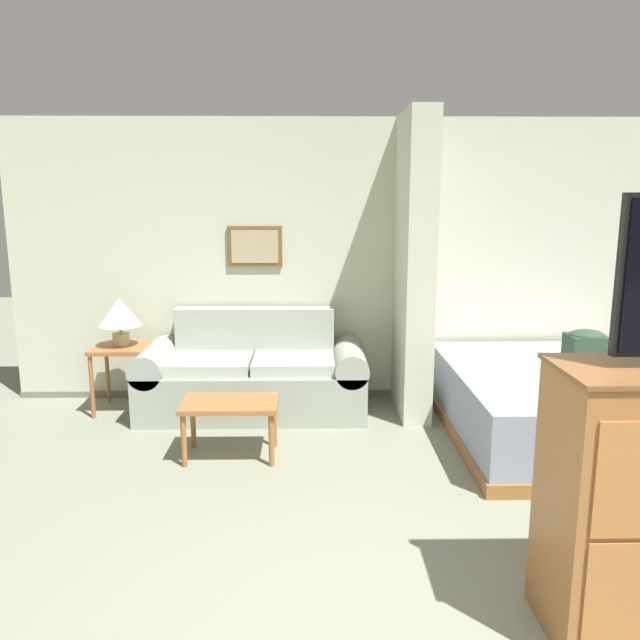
{
  "coord_description": "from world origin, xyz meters",
  "views": [
    {
      "loc": [
        -0.48,
        -1.97,
        1.89
      ],
      "look_at": [
        -0.41,
        2.29,
        1.05
      ],
      "focal_mm": 35.0,
      "sensor_mm": 36.0,
      "label": 1
    }
  ],
  "objects_px": {
    "couch": "(253,376)",
    "coffee_table": "(230,409)",
    "table_lamp": "(120,314)",
    "bed": "(560,403)",
    "backpack": "(586,353)"
  },
  "relations": [
    {
      "from": "bed",
      "to": "backpack",
      "type": "bearing_deg",
      "value": -72.98
    },
    {
      "from": "couch",
      "to": "backpack",
      "type": "xyz_separation_m",
      "value": [
        2.57,
        -0.88,
        0.42
      ]
    },
    {
      "from": "table_lamp",
      "to": "bed",
      "type": "distance_m",
      "value": 3.78
    },
    {
      "from": "coffee_table",
      "to": "bed",
      "type": "height_order",
      "value": "bed"
    },
    {
      "from": "bed",
      "to": "couch",
      "type": "bearing_deg",
      "value": 165.24
    },
    {
      "from": "coffee_table",
      "to": "bed",
      "type": "bearing_deg",
      "value": 7.59
    },
    {
      "from": "coffee_table",
      "to": "bed",
      "type": "relative_size",
      "value": 0.34
    },
    {
      "from": "couch",
      "to": "table_lamp",
      "type": "distance_m",
      "value": 1.3
    },
    {
      "from": "table_lamp",
      "to": "couch",
      "type": "bearing_deg",
      "value": -2.24
    },
    {
      "from": "couch",
      "to": "backpack",
      "type": "distance_m",
      "value": 2.75
    },
    {
      "from": "bed",
      "to": "backpack",
      "type": "xyz_separation_m",
      "value": [
        0.07,
        -0.22,
        0.46
      ]
    },
    {
      "from": "coffee_table",
      "to": "bed",
      "type": "xyz_separation_m",
      "value": [
        2.58,
        0.34,
        -0.09
      ]
    },
    {
      "from": "table_lamp",
      "to": "bed",
      "type": "bearing_deg",
      "value": -10.87
    },
    {
      "from": "couch",
      "to": "coffee_table",
      "type": "bearing_deg",
      "value": -94.62
    },
    {
      "from": "backpack",
      "to": "couch",
      "type": "bearing_deg",
      "value": 161.08
    }
  ]
}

